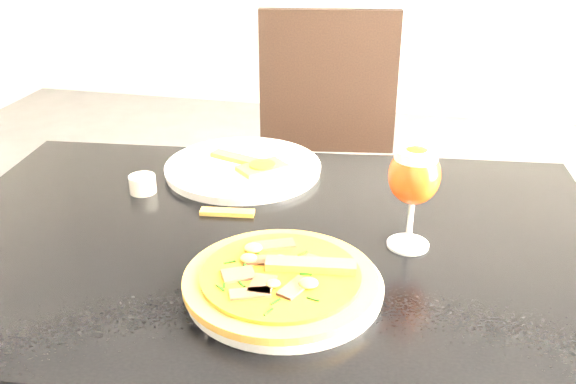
% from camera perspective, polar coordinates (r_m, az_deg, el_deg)
% --- Properties ---
extents(dining_table, '(1.27, 0.92, 0.75)m').
position_cam_1_polar(dining_table, '(1.17, -1.67, -7.79)').
color(dining_table, black).
rests_on(dining_table, ground).
extents(chair_far, '(0.52, 0.52, 0.98)m').
position_cam_1_polar(chair_far, '(1.98, 3.41, 2.66)').
color(chair_far, black).
rests_on(chair_far, ground).
extents(plate_main, '(0.31, 0.31, 0.02)m').
position_cam_1_polar(plate_main, '(0.98, -0.34, -8.41)').
color(plate_main, white).
rests_on(plate_main, dining_table).
extents(pizza, '(0.29, 0.29, 0.03)m').
position_cam_1_polar(pizza, '(0.96, -0.59, -7.64)').
color(pizza, '#A37327').
rests_on(pizza, plate_main).
extents(plate_second, '(0.33, 0.33, 0.02)m').
position_cam_1_polar(plate_second, '(1.38, -4.01, 2.13)').
color(plate_second, white).
rests_on(plate_second, dining_table).
extents(crust_scraps, '(0.19, 0.13, 0.01)m').
position_cam_1_polar(crust_scraps, '(1.36, -3.09, 2.49)').
color(crust_scraps, '#A37327').
rests_on(crust_scraps, plate_second).
extents(loose_crust, '(0.10, 0.04, 0.01)m').
position_cam_1_polar(loose_crust, '(1.20, -5.42, -1.80)').
color(loose_crust, '#A37327').
rests_on(loose_crust, dining_table).
extents(sauce_cup, '(0.05, 0.05, 0.04)m').
position_cam_1_polar(sauce_cup, '(1.31, -12.81, 0.76)').
color(sauce_cup, silver).
rests_on(sauce_cup, dining_table).
extents(beer_glass, '(0.09, 0.09, 0.18)m').
position_cam_1_polar(beer_glass, '(1.06, 11.16, 1.38)').
color(beer_glass, silver).
rests_on(beer_glass, dining_table).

